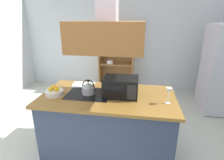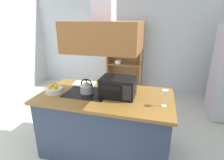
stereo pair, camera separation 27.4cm
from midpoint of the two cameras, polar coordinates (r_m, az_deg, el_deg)
wall_back at (r=4.95m, az=10.24°, el=12.49°), size 6.00×0.12×2.70m
kitchen_island at (r=2.67m, az=0.97°, el=-13.65°), size 1.83×0.99×0.90m
range_hood at (r=2.25m, az=1.17°, el=16.48°), size 0.90×0.70×1.19m
dish_cabinet at (r=4.86m, az=5.76°, el=6.12°), size 0.94×0.40×1.82m
kettle at (r=2.50m, az=-5.08°, el=-2.31°), size 0.19×0.19×0.21m
cutting_board at (r=2.86m, az=-6.22°, el=-1.24°), size 0.36×0.28×0.02m
microwave at (r=2.39m, az=5.24°, el=-2.28°), size 0.46×0.35×0.26m
wine_glass_on_counter at (r=2.23m, az=20.11°, el=-4.43°), size 0.08×0.08×0.21m
fruit_bowl at (r=2.60m, az=-15.39°, el=-3.09°), size 0.24×0.24×0.13m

